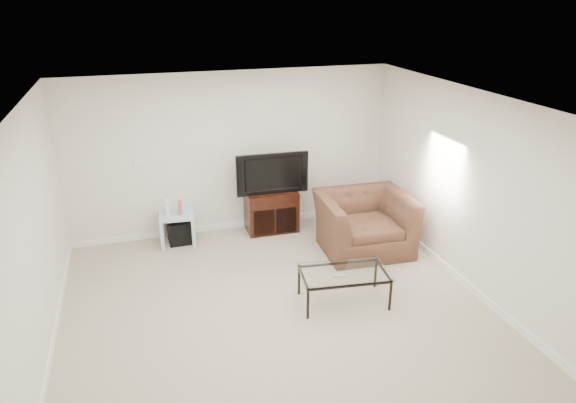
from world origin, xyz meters
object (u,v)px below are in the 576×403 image
object	(u,v)px
tv_stand	(271,210)
side_table	(178,228)
recliner	(365,214)
television	(271,171)
coffee_table	(344,287)
subwoofer	(180,231)

from	to	relation	value
tv_stand	side_table	bearing A→B (deg)	-177.04
recliner	television	bearing A→B (deg)	139.84
side_table	recliner	bearing A→B (deg)	-21.45
tv_stand	recliner	size ratio (longest dim) A/B	0.62
tv_stand	television	distance (m)	0.65
side_table	recliner	xyz separation A→B (m)	(2.60, -1.02, 0.32)
side_table	coffee_table	size ratio (longest dim) A/B	0.47
coffee_table	side_table	bearing A→B (deg)	128.16
side_table	recliner	size ratio (longest dim) A/B	0.39
tv_stand	recliner	distance (m)	1.58
subwoofer	recliner	distance (m)	2.80
subwoofer	side_table	bearing A→B (deg)	-151.26
side_table	coffee_table	distance (m)	2.86
subwoofer	television	bearing A→B (deg)	0.27
tv_stand	coffee_table	xyz separation A→B (m)	(0.29, -2.31, -0.12)
side_table	coffee_table	xyz separation A→B (m)	(1.77, -2.25, -0.03)
coffee_table	tv_stand	bearing A→B (deg)	97.13
television	subwoofer	size ratio (longest dim) A/B	2.92
television	side_table	bearing A→B (deg)	-176.78
recliner	tv_stand	bearing A→B (deg)	138.94
recliner	coffee_table	world-z (taller)	recliner
television	side_table	xyz separation A→B (m)	(-1.48, -0.02, -0.74)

